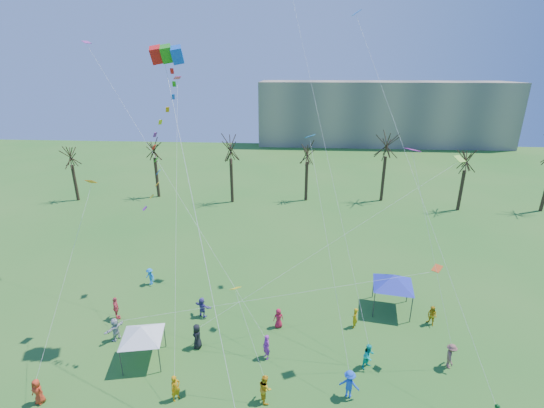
# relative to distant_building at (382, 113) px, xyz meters

# --- Properties ---
(distant_building) EXTENTS (60.00, 14.00, 15.00)m
(distant_building) POSITION_rel_distant_building_xyz_m (0.00, 0.00, 0.00)
(distant_building) COLOR gray
(distant_building) RESTS_ON ground
(bare_tree_row) EXTENTS (70.22, 8.53, 10.66)m
(bare_tree_row) POSITION_rel_distant_building_xyz_m (-16.13, -45.91, -0.60)
(bare_tree_row) COLOR black
(bare_tree_row) RESTS_ON ground
(big_box_kite) EXTENTS (3.71, 5.66, 19.35)m
(big_box_kite) POSITION_rel_distant_building_xyz_m (-28.03, -75.70, 6.57)
(big_box_kite) COLOR red
(big_box_kite) RESTS_ON ground
(canopy_tent_white) EXTENTS (3.54, 3.54, 2.71)m
(canopy_tent_white) POSITION_rel_distant_building_xyz_m (-29.98, -77.87, -5.21)
(canopy_tent_white) COLOR #3F3F44
(canopy_tent_white) RESTS_ON ground
(canopy_tent_blue) EXTENTS (4.17, 4.17, 3.17)m
(canopy_tent_blue) POSITION_rel_distant_building_xyz_m (-12.50, -70.89, -4.82)
(canopy_tent_blue) COLOR #3F3F44
(canopy_tent_blue) RESTS_ON ground
(festival_crowd) EXTENTS (26.38, 13.71, 1.86)m
(festival_crowd) POSITION_rel_distant_building_xyz_m (-22.45, -76.47, -6.64)
(festival_crowd) COLOR red
(festival_crowd) RESTS_ON ground
(small_kites_aloft) EXTENTS (30.51, 17.00, 33.14)m
(small_kites_aloft) POSITION_rel_distant_building_xyz_m (-20.90, -70.89, 6.30)
(small_kites_aloft) COLOR orange
(small_kites_aloft) RESTS_ON ground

